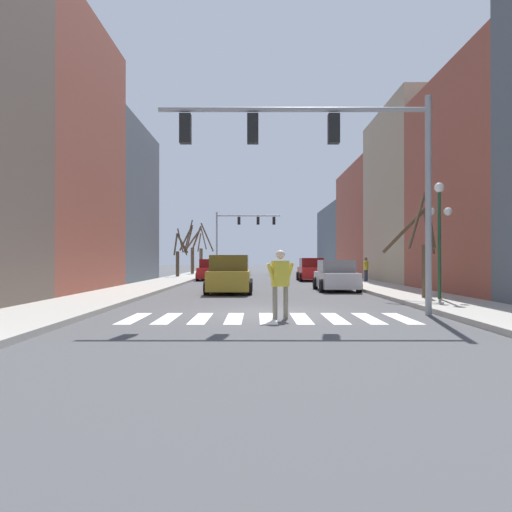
{
  "coord_description": "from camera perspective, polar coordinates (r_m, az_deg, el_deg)",
  "views": [
    {
      "loc": [
        -0.32,
        -14.88,
        1.6
      ],
      "look_at": [
        -0.26,
        18.94,
        1.81
      ],
      "focal_mm": 35.0,
      "sensor_mm": 36.0,
      "label": 1
    }
  ],
  "objects": [
    {
      "name": "traffic_signal_far",
      "position": [
        54.38,
        -1.96,
        3.23
      ],
      "size": [
        7.02,
        0.28,
        6.73
      ],
      "color": "gray",
      "rests_on": "ground_plane"
    },
    {
      "name": "street_tree_right_near",
      "position": [
        19.73,
        18.4,
        0.99
      ],
      "size": [
        2.27,
        2.38,
        3.98
      ],
      "color": "brown",
      "rests_on": "sidewalk_right"
    },
    {
      "name": "ground_plane",
      "position": [
        14.97,
        1.12,
        -6.48
      ],
      "size": [
        240.0,
        240.0,
        0.0
      ],
      "primitive_type": "plane",
      "color": "#4C4C4F"
    },
    {
      "name": "traffic_signal_near",
      "position": [
        14.67,
        7.96,
        11.85
      ],
      "size": [
        7.8,
        0.28,
        6.27
      ],
      "color": "gray",
      "rests_on": "ground_plane"
    },
    {
      "name": "street_lamp_right_corner",
      "position": [
        19.38,
        20.11,
        4.27
      ],
      "size": [
        0.95,
        0.36,
        4.24
      ],
      "color": "#1E4C2D",
      "rests_on": "sidewalk_right"
    },
    {
      "name": "street_tree_left_near",
      "position": [
        50.43,
        -6.54,
        0.77
      ],
      "size": [
        3.09,
        2.22,
        5.11
      ],
      "color": "brown",
      "rests_on": "sidewalk_left"
    },
    {
      "name": "building_row_right",
      "position": [
        37.24,
        17.31,
        4.83
      ],
      "size": [
        6.0,
        57.02,
        11.34
      ],
      "color": "#515B66",
      "rests_on": "ground_plane"
    },
    {
      "name": "car_driving_away_lane",
      "position": [
        23.47,
        -3.14,
        -2.24
      ],
      "size": [
        2.14,
        4.31,
        1.78
      ],
      "rotation": [
        0.0,
        0.0,
        -1.57
      ],
      "color": "#A38423",
      "rests_on": "ground_plane"
    },
    {
      "name": "sidewalk_left",
      "position": [
        16.11,
        -22.08,
        -5.75
      ],
      "size": [
        2.94,
        90.0,
        0.15
      ],
      "color": "#ADA89E",
      "rests_on": "ground_plane"
    },
    {
      "name": "car_at_intersection",
      "position": [
        36.89,
        6.22,
        -1.62
      ],
      "size": [
        1.96,
        4.16,
        1.68
      ],
      "rotation": [
        0.0,
        0.0,
        1.57
      ],
      "color": "red",
      "rests_on": "ground_plane"
    },
    {
      "name": "sidewalk_right",
      "position": [
        16.36,
        23.95,
        -5.66
      ],
      "size": [
        2.94,
        90.0,
        0.15
      ],
      "color": "#ADA89E",
      "rests_on": "ground_plane"
    },
    {
      "name": "car_parked_left_far",
      "position": [
        45.72,
        -4.38,
        -1.4
      ],
      "size": [
        2.01,
        4.8,
        1.63
      ],
      "rotation": [
        0.0,
        0.0,
        1.57
      ],
      "color": "black",
      "rests_on": "ground_plane"
    },
    {
      "name": "street_tree_right_mid",
      "position": [
        50.21,
        -7.58,
        0.54
      ],
      "size": [
        1.51,
        1.58,
        5.39
      ],
      "color": "brown",
      "rests_on": "sidewalk_left"
    },
    {
      "name": "car_parked_left_mid",
      "position": [
        38.23,
        -5.12,
        -1.62
      ],
      "size": [
        2.14,
        4.82,
        1.6
      ],
      "rotation": [
        0.0,
        0.0,
        1.57
      ],
      "color": "red",
      "rests_on": "ground_plane"
    },
    {
      "name": "street_tree_left_mid",
      "position": [
        42.23,
        -8.96,
        0.13
      ],
      "size": [
        1.46,
        2.11,
        4.03
      ],
      "color": "#473828",
      "rests_on": "sidewalk_left"
    },
    {
      "name": "car_parked_left_near",
      "position": [
        25.51,
        9.03,
        -2.3
      ],
      "size": [
        2.0,
        4.28,
        1.55
      ],
      "rotation": [
        0.0,
        0.0,
        1.57
      ],
      "color": "silver",
      "rests_on": "ground_plane"
    },
    {
      "name": "crosswalk_stripes",
      "position": [
        13.52,
        1.25,
        -7.13
      ],
      "size": [
        7.65,
        2.6,
        0.01
      ],
      "color": "white",
      "rests_on": "ground_plane"
    },
    {
      "name": "building_row_left",
      "position": [
        25.57,
        -24.67,
        10.02
      ],
      "size": [
        6.0,
        29.51,
        13.31
      ],
      "color": "#66564C",
      "rests_on": "ground_plane"
    },
    {
      "name": "pedestrian_on_left_sidewalk",
      "position": [
        33.57,
        12.36,
        -1.24
      ],
      "size": [
        0.47,
        0.59,
        1.56
      ],
      "rotation": [
        0.0,
        0.0,
        4.07
      ],
      "color": "#282D47",
      "rests_on": "sidewalk_right"
    },
    {
      "name": "pedestrian_near_right_corner",
      "position": [
        13.27,
        2.7,
        -2.57
      ],
      "size": [
        0.77,
        0.38,
        1.83
      ],
      "rotation": [
        0.0,
        0.0,
        0.36
      ],
      "color": "#7A705B",
      "rests_on": "ground_plane"
    }
  ]
}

